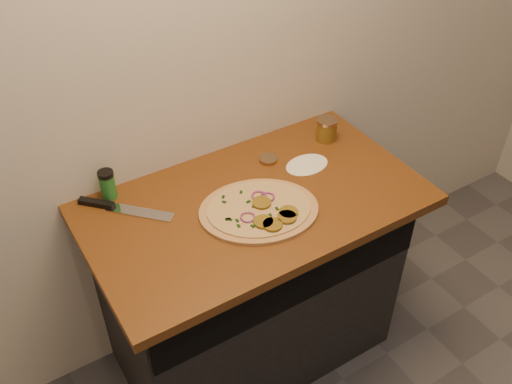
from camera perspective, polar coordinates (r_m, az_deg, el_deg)
cabinet at (r=2.36m, az=-0.55°, el=-9.07°), size 1.10×0.60×0.86m
countertop at (r=2.02m, az=-0.19°, el=-1.16°), size 1.20×0.70×0.04m
pizza at (r=1.95m, az=0.39°, el=-1.81°), size 0.52×0.52×0.03m
chefs_knife at (r=2.03m, az=-13.74°, el=-1.51°), size 0.27×0.27×0.02m
mason_jar_lid at (r=2.19m, az=1.23°, el=3.29°), size 0.08×0.08×0.02m
salsa_jar at (r=2.30m, az=7.06°, el=6.26°), size 0.08×0.08×0.09m
spice_shaker at (r=2.05m, az=-14.62°, el=0.73°), size 0.06×0.06×0.11m
flour_spill at (r=2.18m, az=5.11°, el=2.73°), size 0.18×0.18×0.00m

